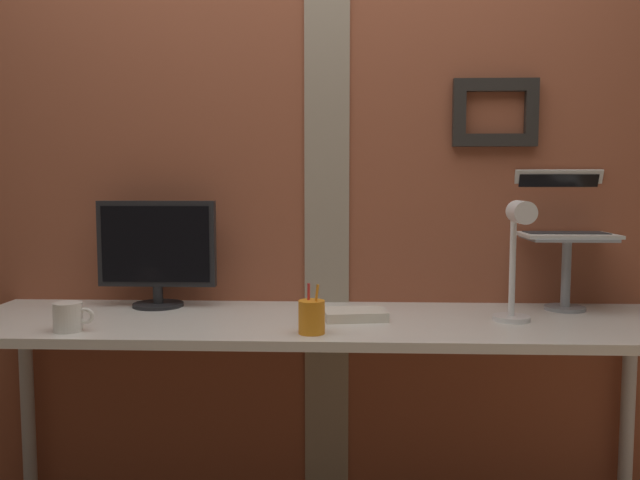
# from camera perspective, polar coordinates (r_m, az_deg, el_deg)

# --- Properties ---
(brick_wall_back) EXTENTS (3.48, 0.16, 2.43)m
(brick_wall_back) POSITION_cam_1_polar(r_m,az_deg,el_deg) (2.48, -1.62, 4.81)
(brick_wall_back) COLOR brown
(brick_wall_back) RESTS_ON ground_plane
(desk) EXTENTS (2.34, 0.61, 0.78)m
(desk) POSITION_cam_1_polar(r_m,az_deg,el_deg) (2.18, -0.11, -8.72)
(desk) COLOR silver
(desk) RESTS_ON ground_plane
(monitor) EXTENTS (0.42, 0.18, 0.38)m
(monitor) POSITION_cam_1_polar(r_m,az_deg,el_deg) (2.41, -13.97, -0.75)
(monitor) COLOR black
(monitor) RESTS_ON desk
(laptop_stand) EXTENTS (0.28, 0.22, 0.26)m
(laptop_stand) POSITION_cam_1_polar(r_m,az_deg,el_deg) (2.44, 20.60, -1.73)
(laptop_stand) COLOR gray
(laptop_stand) RESTS_ON desk
(laptop) EXTENTS (0.31, 0.29, 0.23)m
(laptop) POSITION_cam_1_polar(r_m,az_deg,el_deg) (2.50, 20.17, 1.96)
(laptop) COLOR silver
(laptop) RESTS_ON laptop_stand
(desk_lamp) EXTENTS (0.12, 0.20, 0.39)m
(desk_lamp) POSITION_cam_1_polar(r_m,az_deg,el_deg) (2.14, 16.75, -0.64)
(desk_lamp) COLOR white
(desk_lamp) RESTS_ON desk
(pen_cup) EXTENTS (0.08, 0.08, 0.15)m
(pen_cup) POSITION_cam_1_polar(r_m,az_deg,el_deg) (1.95, -0.73, -6.68)
(pen_cup) COLOR orange
(pen_cup) RESTS_ON desk
(coffee_mug) EXTENTS (0.12, 0.09, 0.09)m
(coffee_mug) POSITION_cam_1_polar(r_m,az_deg,el_deg) (2.12, -20.97, -6.25)
(coffee_mug) COLOR silver
(coffee_mug) RESTS_ON desk
(paper_clutter_stack) EXTENTS (0.22, 0.17, 0.03)m
(paper_clutter_stack) POSITION_cam_1_polar(r_m,az_deg,el_deg) (2.16, 3.02, -6.47)
(paper_clutter_stack) COLOR silver
(paper_clutter_stack) RESTS_ON desk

